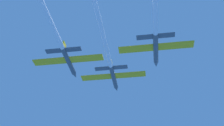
# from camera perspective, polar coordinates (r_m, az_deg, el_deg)

# --- Properties ---
(jet_lead) EXTENTS (17.23, 57.81, 2.85)m
(jet_lead) POSITION_cam_1_polar(r_m,az_deg,el_deg) (61.84, -1.81, 5.45)
(jet_lead) COLOR #4C5660
(jet_left_wing) EXTENTS (17.23, 60.25, 2.85)m
(jet_left_wing) POSITION_cam_1_polar(r_m,az_deg,el_deg) (56.23, -13.74, 11.00)
(jet_left_wing) COLOR #4C5660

